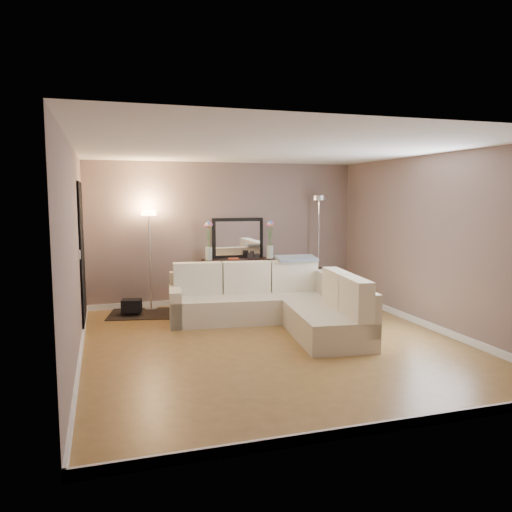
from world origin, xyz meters
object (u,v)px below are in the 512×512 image
object	(u,v)px
floor_lamp_lit	(150,240)
floor_lamp_unlit	(319,227)
sectional_sofa	(278,303)
console_table	(235,279)

from	to	relation	value
floor_lamp_lit	floor_lamp_unlit	xyz separation A→B (m)	(3.16, -0.07, 0.19)
sectional_sofa	floor_lamp_unlit	size ratio (longest dim) A/B	1.40
console_table	floor_lamp_unlit	world-z (taller)	floor_lamp_unlit
console_table	floor_lamp_unlit	size ratio (longest dim) A/B	0.69
floor_lamp_unlit	floor_lamp_lit	bearing A→B (deg)	178.82
sectional_sofa	console_table	size ratio (longest dim) A/B	2.03
console_table	floor_lamp_unlit	distance (m)	1.88
sectional_sofa	floor_lamp_unlit	xyz separation A→B (m)	(1.38, 1.56, 1.07)
sectional_sofa	floor_lamp_unlit	distance (m)	2.35
sectional_sofa	console_table	bearing A→B (deg)	98.50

